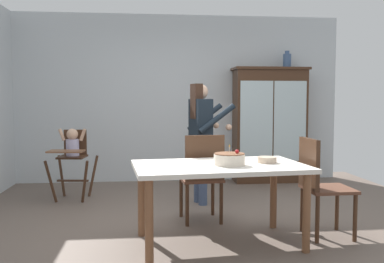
% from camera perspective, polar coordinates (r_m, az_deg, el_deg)
% --- Properties ---
extents(ground_plane, '(6.24, 6.24, 0.00)m').
position_cam_1_polar(ground_plane, '(4.60, 0.75, -12.54)').
color(ground_plane, '#66564C').
extents(wall_back, '(5.32, 0.06, 2.70)m').
position_cam_1_polar(wall_back, '(7.02, -1.81, 4.41)').
color(wall_back, silver).
rests_on(wall_back, ground_plane).
extents(china_cabinet, '(1.20, 0.48, 1.85)m').
position_cam_1_polar(china_cabinet, '(7.04, 10.28, 0.91)').
color(china_cabinet, '#422819').
rests_on(china_cabinet, ground_plane).
extents(ceramic_vase, '(0.13, 0.13, 0.27)m').
position_cam_1_polar(ceramic_vase, '(7.14, 12.56, 9.25)').
color(ceramic_vase, '#3D567F').
rests_on(ceramic_vase, china_cabinet).
extents(high_chair_with_toddler, '(0.64, 0.73, 0.95)m').
position_cam_1_polar(high_chair_with_toddler, '(5.90, -15.67, -2.48)').
color(high_chair_with_toddler, '#422819').
rests_on(high_chair_with_toddler, ground_plane).
extents(adult_person, '(0.59, 0.58, 1.53)m').
position_cam_1_polar(adult_person, '(5.42, 1.22, 0.43)').
color(adult_person, '#3D4C6B').
rests_on(adult_person, ground_plane).
extents(dining_table, '(1.63, 1.06, 0.74)m').
position_cam_1_polar(dining_table, '(3.94, 3.67, -5.71)').
color(dining_table, silver).
rests_on(dining_table, ground_plane).
extents(birthday_cake, '(0.28, 0.28, 0.19)m').
position_cam_1_polar(birthday_cake, '(3.87, 5.00, -3.69)').
color(birthday_cake, beige).
rests_on(birthday_cake, dining_table).
extents(serving_bowl, '(0.18, 0.18, 0.05)m').
position_cam_1_polar(serving_bowl, '(4.07, 9.96, -3.73)').
color(serving_bowl, '#C6AD93').
rests_on(serving_bowl, dining_table).
extents(dining_chair_far_side, '(0.48, 0.48, 0.96)m').
position_cam_1_polar(dining_chair_far_side, '(4.60, 1.43, -5.43)').
color(dining_chair_far_side, '#422819').
rests_on(dining_chair_far_side, ground_plane).
extents(dining_chair_right_end, '(0.45, 0.45, 0.96)m').
position_cam_1_polar(dining_chair_right_end, '(4.32, 16.50, -6.23)').
color(dining_chair_right_end, '#422819').
rests_on(dining_chair_right_end, ground_plane).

